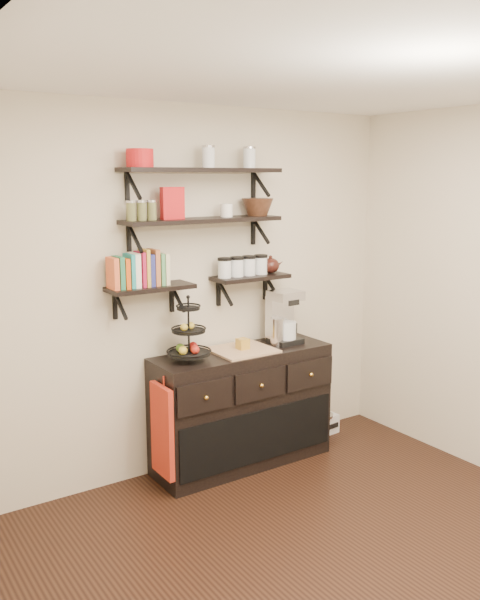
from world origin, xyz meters
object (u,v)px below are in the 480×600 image
at_px(coffee_maker, 283,318).
at_px(radio, 321,424).
at_px(sideboard, 242,407).
at_px(fruit_stand, 189,339).

xyz_separation_m(coffee_maker, radio, (0.47, 0.06, -1.01)).
xyz_separation_m(sideboard, coffee_maker, (0.41, 0.03, 0.65)).
bearing_deg(coffee_maker, fruit_stand, 179.28).
height_order(fruit_stand, coffee_maker, fruit_stand).
distance_m(fruit_stand, coffee_maker, 0.86).
bearing_deg(sideboard, fruit_stand, 179.62).
distance_m(sideboard, radio, 0.96).
bearing_deg(fruit_stand, radio, 3.53).
distance_m(fruit_stand, radio, 1.65).
bearing_deg(sideboard, radio, 5.52).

